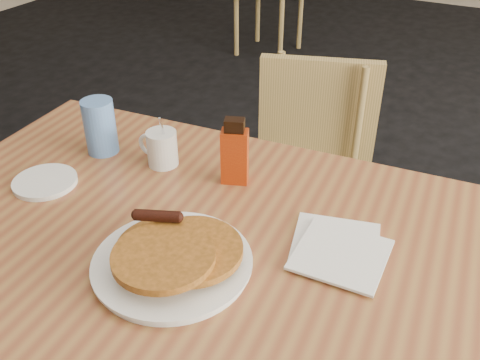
% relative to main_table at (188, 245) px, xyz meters
% --- Properties ---
extents(main_table, '(1.38, 0.98, 0.75)m').
position_rel_main_table_xyz_m(main_table, '(0.00, 0.00, 0.00)').
color(main_table, '#966335').
rests_on(main_table, floor).
extents(chair_main_far, '(0.49, 0.50, 0.86)m').
position_rel_main_table_xyz_m(chair_main_far, '(-0.01, 0.71, -0.20)').
color(chair_main_far, tan).
rests_on(chair_main_far, floor).
extents(pancake_plate, '(0.31, 0.31, 0.09)m').
position_rel_main_table_xyz_m(pancake_plate, '(0.04, -0.11, 0.06)').
color(pancake_plate, white).
rests_on(pancake_plate, main_table).
extents(coffee_mug, '(0.11, 0.08, 0.14)m').
position_rel_main_table_xyz_m(coffee_mug, '(-0.20, 0.20, 0.09)').
color(coffee_mug, white).
rests_on(coffee_mug, main_table).
extents(syrup_bottle, '(0.07, 0.06, 0.16)m').
position_rel_main_table_xyz_m(syrup_bottle, '(-0.00, 0.21, 0.12)').
color(syrup_bottle, maroon).
rests_on(syrup_bottle, main_table).
extents(napkin_stack, '(0.21, 0.22, 0.01)m').
position_rel_main_table_xyz_m(napkin_stack, '(0.30, 0.08, 0.05)').
color(napkin_stack, white).
rests_on(napkin_stack, main_table).
extents(blue_tumbler, '(0.10, 0.10, 0.14)m').
position_rel_main_table_xyz_m(blue_tumbler, '(-0.37, 0.18, 0.11)').
color(blue_tumbler, '#5581C7').
rests_on(blue_tumbler, main_table).
extents(side_saucer, '(0.18, 0.18, 0.01)m').
position_rel_main_table_xyz_m(side_saucer, '(-0.39, -0.01, 0.05)').
color(side_saucer, white).
rests_on(side_saucer, main_table).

